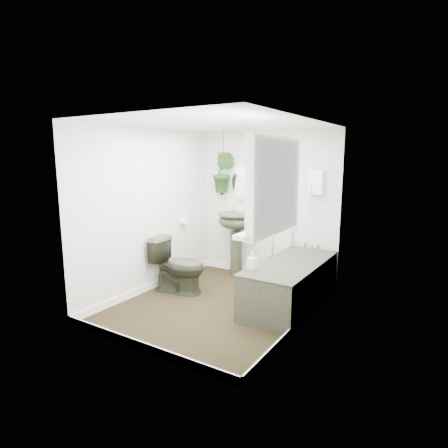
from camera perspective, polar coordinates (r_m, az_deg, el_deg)
The scene contains 22 objects.
floor at distance 5.01m, azimuth -0.93°, elevation -12.29°, with size 2.30×2.80×0.02m, color black.
ceiling at distance 4.64m, azimuth -1.02°, elevation 15.21°, with size 2.30×2.80×0.02m, color white.
wall_back at distance 5.90m, azimuth 6.53°, elevation 2.81°, with size 2.30×0.02×2.30m, color white.
wall_front at distance 3.61m, azimuth -13.31°, elevation -2.20°, with size 2.30×0.02×2.30m, color white.
wall_left at distance 5.40m, azimuth -11.35°, elevation 1.98°, with size 0.02×2.80×2.30m, color white.
wall_right at distance 4.17m, azimuth 12.48°, elevation -0.48°, with size 0.02×2.80×2.30m, color white.
skirting at distance 4.98m, azimuth -0.94°, elevation -11.65°, with size 2.30×2.80×0.10m, color white.
bathtub at distance 4.97m, azimuth 10.13°, elevation -8.92°, with size 0.72×1.72×0.58m, color #2B2F20, non-canonical shape.
bath_screen at distance 5.32m, azimuth 9.16°, elevation 3.33°, with size 0.04×0.72×1.40m, color silver, non-canonical shape.
shower_box at distance 5.50m, azimuth 13.87°, elevation 6.22°, with size 0.20×0.10×0.35m, color white.
oval_mirror at distance 6.02m, azimuth 2.83°, elevation 6.36°, with size 0.46×0.03×0.62m, color #C9B08D.
wall_sconce at distance 6.23m, azimuth -0.45°, elevation 5.58°, with size 0.04×0.04×0.22m, color black.
toilet_roll_holder at distance 5.92m, azimuth -6.19°, elevation 0.39°, with size 0.11×0.11×0.11m, color white.
window_recess at distance 3.49m, azimuth 7.79°, elevation 5.88°, with size 0.08×1.00×0.90m, color white.
window_sill at distance 3.58m, azimuth 6.61°, elevation -0.79°, with size 0.18×1.00×0.04m, color white.
window_blinds at distance 3.51m, azimuth 7.12°, elevation 5.92°, with size 0.01×0.86×0.76m, color white.
toilet at distance 5.36m, azimuth -6.91°, elevation -6.26°, with size 0.44×0.77×0.78m, color #2B2F20.
pedestal_sink at distance 6.01m, azimuth 1.87°, elevation -3.15°, with size 0.60×0.51×1.03m, color #2B2F20, non-canonical shape.
sill_plant at distance 3.33m, azimuth 4.97°, elevation 0.69°, with size 0.20×0.17×0.22m, color black.
hanging_plant at distance 6.06m, azimuth -0.07°, elevation 7.83°, with size 0.35×0.28×0.64m, color black.
soap_bottle at distance 4.51m, azimuth 4.30°, elevation -5.56°, with size 0.09×0.09×0.21m, color black.
hanging_pot at distance 6.05m, azimuth -0.07°, elevation 10.29°, with size 0.16×0.16×0.12m, color #4A3A24.
Camera 1 is at (2.53, -3.87, 1.91)m, focal length 30.00 mm.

